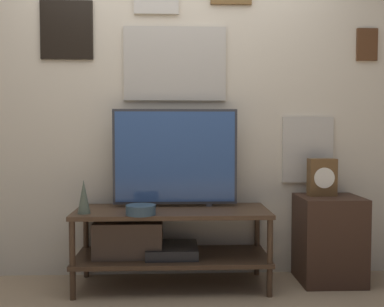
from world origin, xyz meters
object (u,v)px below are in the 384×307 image
(television, at_px, (175,157))
(vase_wide_bowl, at_px, (141,210))
(vase_slim_bronze, at_px, (84,197))
(mantel_clock, at_px, (322,177))

(television, xyz_separation_m, vase_wide_bowl, (-0.23, -0.31, -0.33))
(vase_slim_bronze, bearing_deg, television, 22.18)
(television, height_order, vase_slim_bronze, television)
(mantel_clock, bearing_deg, vase_slim_bronze, -172.04)
(television, xyz_separation_m, mantel_clock, (1.08, -0.01, -0.15))
(television, relative_size, vase_wide_bowl, 4.56)
(vase_slim_bronze, bearing_deg, mantel_clock, 7.96)
(vase_wide_bowl, xyz_separation_m, mantel_clock, (1.31, 0.29, 0.18))
(television, bearing_deg, vase_slim_bronze, -157.82)
(vase_wide_bowl, relative_size, vase_slim_bronze, 0.87)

